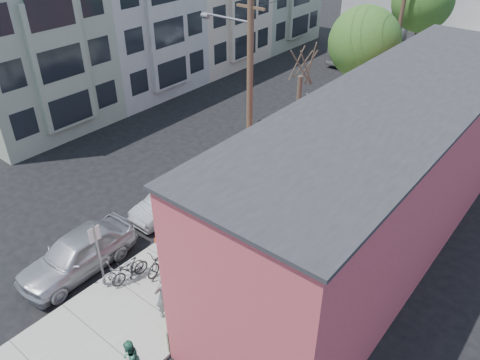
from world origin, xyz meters
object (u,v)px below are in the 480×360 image
Objects in this scene: parking_meter_far at (298,138)px; cyclist at (163,252)px; tree_leafy_far at (423,1)px; parked_bike_b at (123,269)px; tree_leafy_mid at (364,43)px; patron_green at (130,360)px; car_0 at (77,253)px; car_4 at (362,81)px; parking_meter_near at (170,221)px; bus at (370,39)px; utility_pole_near at (249,87)px; car_3 at (324,104)px; tree_bare at (297,121)px; sign_post at (98,250)px; car_2 at (241,150)px; car_1 at (169,201)px; parked_bike_a at (129,270)px; patron_grey at (164,295)px; patio_chair_a at (239,270)px; patio_chair_b at (226,277)px.

parking_meter_far is 0.75× the size of cyclist.
tree_leafy_far is 27.47m from parked_bike_b.
tree_leafy_mid is 4.73× the size of patron_green.
car_4 is at bearing 87.99° from car_0.
bus reaches higher than parking_meter_near.
parking_meter_near is 6.76m from utility_pole_near.
utility_pole_near is 1.67× the size of car_3.
utility_pole_near is 4.58m from tree_bare.
car_4 is (-2.10, 5.26, -4.36)m from tree_leafy_mid.
sign_post is 2.26× the size of parking_meter_near.
bus is at bearing 102.55° from car_2.
parking_meter_near is 3.83m from car_0.
sign_post reaches higher than car_1.
parked_bike_b is 0.34× the size of car_2.
patron_grey is at bearing 0.13° from parked_bike_a.
utility_pole_near reaches higher than patio_chair_a.
tree_leafy_far is at bearing -67.66° from cyclist.
car_0 is at bearing -137.12° from patio_chair_b.
car_2 is at bearing 100.45° from sign_post.
patio_chair_a is at bearing 42.57° from sign_post.
patio_chair_b is at bearing -107.73° from patio_chair_a.
parking_meter_near is 16.05m from tree_leafy_mid.
sign_post reaches higher than parked_bike_b.
parked_bike_b is at bearing -82.71° from patron_grey.
parked_bike_a reaches higher than patio_chair_a.
tree_leafy_mid is at bearing 82.59° from car_1.
utility_pole_near is 5.45m from car_2.
sign_post is 0.35× the size of tree_leafy_far.
patio_chair_a is at bearing -131.43° from cyclist.
patron_grey is at bearing 8.73° from sign_post.
patio_chair_b is at bearing -58.60° from utility_pole_near.
sign_post reaches higher than patio_chair_b.
car_0 is (-1.45, -3.54, -0.16)m from parking_meter_near.
sign_post is at bearing -74.95° from car_2.
utility_pole_near is at bearing 105.38° from parked_bike_b.
tree_leafy_mid is (-0.00, 6.84, 2.51)m from tree_bare.
parking_meter_near is 0.12× the size of utility_pole_near.
parking_meter_far is 0.66× the size of patron_grey.
patio_chair_b is 9.57m from car_2.
car_3 is (-2.00, 6.46, -1.73)m from tree_bare.
sign_post is 0.28× the size of utility_pole_near.
car_3 reaches higher than patio_chair_a.
parked_bike_b reaches higher than patio_chair_b.
car_1 is (-1.45, 1.32, -0.34)m from parking_meter_near.
parking_meter_near is at bearing -41.80° from car_1.
car_2 is (-1.85, 7.06, -0.25)m from parking_meter_near.
utility_pole_near is 9.69m from patron_grey.
patron_green is 0.95× the size of parked_bike_a.
utility_pole_near reaches higher than tree_leafy_mid.
patio_chair_a is 0.08× the size of bus.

